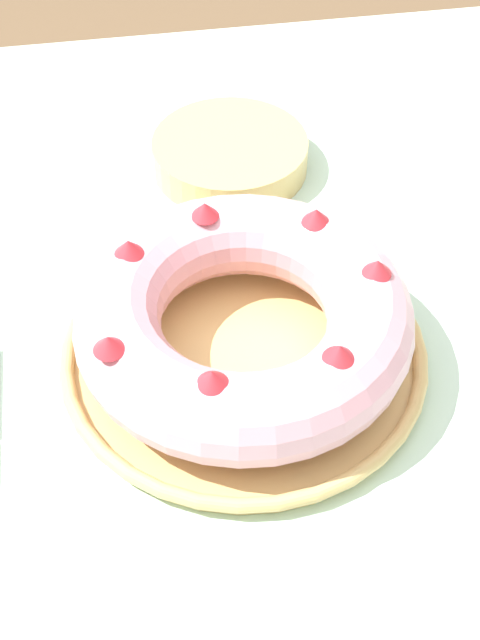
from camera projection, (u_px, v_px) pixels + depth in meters
dining_table at (243, 432)px, 0.81m from camera, size 1.11×1.09×0.75m
serving_dish at (240, 356)px, 0.73m from camera, size 0.30×0.30×0.02m
bundt_cake at (240, 320)px, 0.70m from camera, size 0.27×0.27×0.08m
side_bowl at (230, 155)px, 0.91m from camera, size 0.16×0.16×0.03m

